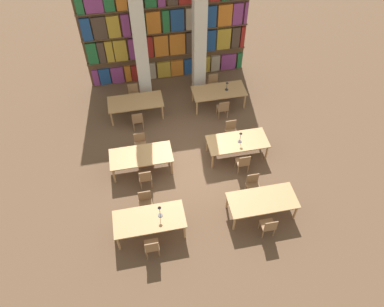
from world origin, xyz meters
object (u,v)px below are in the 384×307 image
(pillar_center, at_px, (200,24))
(chair_6, at_px, (243,162))
(chair_0, at_px, (152,247))
(chair_9, at_px, (134,94))
(chair_11, at_px, (214,84))
(reading_table_3, at_px, (237,142))
(desk_lamp_1, at_px, (241,135))
(chair_3, at_px, (253,185))
(reading_table_4, at_px, (135,103))
(desk_lamp_0, at_px, (160,210))
(chair_7, at_px, (231,131))
(chair_1, at_px, (146,202))
(pillar_left, at_px, (139,30))
(reading_table_2, at_px, (141,156))
(chair_4, at_px, (145,177))
(reading_table_5, at_px, (219,92))
(chair_8, at_px, (138,120))
(chair_5, at_px, (140,143))
(reading_table_1, at_px, (262,201))
(reading_table_0, at_px, (149,220))
(desk_lamp_2, at_px, (227,85))
(chair_10, at_px, (223,108))
(chair_2, at_px, (269,226))

(pillar_center, xyz_separation_m, chair_6, (0.53, -4.90, -2.52))
(chair_0, xyz_separation_m, chair_9, (0.14, 6.93, 0.00))
(chair_6, relative_size, chair_11, 1.00)
(reading_table_3, height_order, desk_lamp_1, desk_lamp_1)
(chair_3, bearing_deg, reading_table_4, -53.72)
(desk_lamp_0, distance_m, chair_7, 4.55)
(chair_7, height_order, chair_9, same)
(chair_1, xyz_separation_m, reading_table_4, (0.15, 4.59, 0.18))
(chair_1, bearing_deg, pillar_left, -96.39)
(reading_table_2, height_order, chair_4, chair_4)
(chair_0, xyz_separation_m, desk_lamp_0, (0.38, 0.83, 0.58))
(chair_4, bearing_deg, chair_11, 52.16)
(reading_table_3, height_order, reading_table_5, same)
(desk_lamp_0, relative_size, chair_8, 0.55)
(desk_lamp_1, distance_m, chair_11, 3.70)
(chair_4, distance_m, chair_5, 1.56)
(chair_3, bearing_deg, reading_table_5, -89.85)
(chair_5, xyz_separation_m, chair_8, (0.03, 1.26, 0.00))
(pillar_left, xyz_separation_m, desk_lamp_0, (-0.28, -6.61, -1.94))
(chair_0, distance_m, reading_table_2, 3.34)
(chair_4, bearing_deg, reading_table_2, 93.10)
(chair_4, bearing_deg, reading_table_1, -27.36)
(chair_6, distance_m, reading_table_4, 4.92)
(desk_lamp_1, bearing_deg, reading_table_0, -144.66)
(chair_0, height_order, chair_4, same)
(reading_table_4, relative_size, chair_8, 2.44)
(chair_0, distance_m, chair_4, 2.56)
(desk_lamp_0, xyz_separation_m, desk_lamp_2, (3.45, 5.31, -0.07))
(desk_lamp_2, bearing_deg, reading_table_0, -125.32)
(pillar_left, xyz_separation_m, chair_10, (2.85, -2.07, -2.52))
(pillar_center, xyz_separation_m, chair_2, (0.57, -7.45, -2.52))
(chair_0, height_order, chair_1, same)
(chair_3, distance_m, reading_table_4, 5.72)
(chair_6, bearing_deg, chair_9, 127.38)
(chair_10, bearing_deg, chair_2, -89.67)
(chair_2, relative_size, desk_lamp_2, 2.23)
(chair_8, bearing_deg, chair_9, 90.00)
(reading_table_1, relative_size, reading_table_3, 1.00)
(reading_table_0, bearing_deg, reading_table_5, 57.00)
(pillar_left, relative_size, chair_10, 6.81)
(reading_table_3, height_order, chair_11, chair_11)
(chair_9, distance_m, desk_lamp_2, 3.82)
(chair_2, relative_size, reading_table_5, 0.41)
(reading_table_1, xyz_separation_m, chair_8, (-3.44, 4.61, -0.18))
(pillar_center, xyz_separation_m, chair_0, (-2.96, -7.44, -2.52))
(reading_table_2, xyz_separation_m, desk_lamp_1, (3.49, -0.06, 0.39))
(pillar_center, bearing_deg, chair_6, -83.82)
(chair_3, relative_size, chair_9, 1.00)
(pillar_left, bearing_deg, chair_10, -35.99)
(chair_9, bearing_deg, reading_table_1, 119.11)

